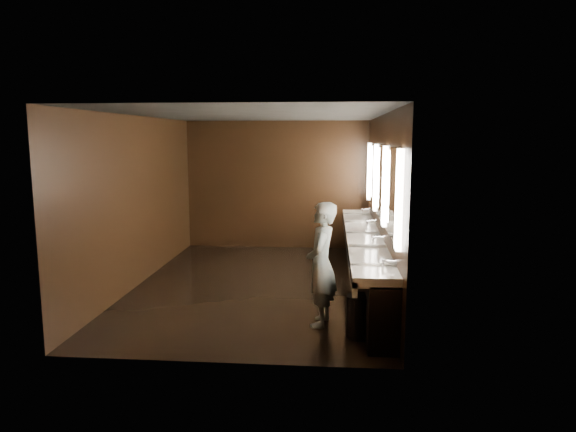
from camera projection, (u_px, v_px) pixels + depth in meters
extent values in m
plane|color=black|center=(258.00, 285.00, 8.59)|extent=(6.00, 6.00, 0.00)
cube|color=#2D2D2B|center=(257.00, 115.00, 8.16)|extent=(4.00, 6.00, 0.02)
cube|color=black|center=(277.00, 185.00, 11.33)|extent=(4.00, 0.02, 2.80)
cube|color=black|center=(216.00, 238.00, 5.42)|extent=(4.00, 0.02, 2.80)
cube|color=black|center=(139.00, 201.00, 8.54)|extent=(0.02, 6.00, 2.80)
cube|color=black|center=(381.00, 203.00, 8.20)|extent=(0.02, 6.00, 2.80)
cube|color=black|center=(368.00, 264.00, 8.37)|extent=(0.36, 5.40, 0.81)
cube|color=silver|center=(363.00, 237.00, 8.31)|extent=(0.55, 5.40, 0.12)
cube|color=silver|center=(348.00, 241.00, 8.34)|extent=(0.06, 5.40, 0.18)
cylinder|color=silver|center=(390.00, 261.00, 6.11)|extent=(0.18, 0.04, 0.04)
cylinder|color=silver|center=(379.00, 237.00, 7.55)|extent=(0.18, 0.04, 0.04)
cylinder|color=silver|center=(371.00, 221.00, 9.00)|extent=(0.18, 0.04, 0.04)
cylinder|color=silver|center=(366.00, 209.00, 10.44)|extent=(0.18, 0.04, 0.04)
cube|color=white|center=(399.00, 200.00, 5.79)|extent=(0.06, 0.22, 1.15)
cube|color=white|center=(392.00, 192.00, 6.58)|extent=(0.03, 1.32, 1.15)
cube|color=white|center=(385.00, 186.00, 7.36)|extent=(0.06, 0.23, 1.15)
cube|color=white|center=(381.00, 182.00, 8.15)|extent=(0.03, 1.32, 1.15)
cube|color=white|center=(376.00, 178.00, 8.94)|extent=(0.06, 0.23, 1.15)
cube|color=white|center=(373.00, 174.00, 9.73)|extent=(0.03, 1.32, 1.15)
cube|color=white|center=(369.00, 171.00, 10.52)|extent=(0.06, 0.22, 1.15)
imported|color=#97CFE2|center=(321.00, 264.00, 6.67)|extent=(0.46, 0.64, 1.63)
cylinder|color=black|center=(360.00, 316.00, 6.33)|extent=(0.38, 0.38, 0.53)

